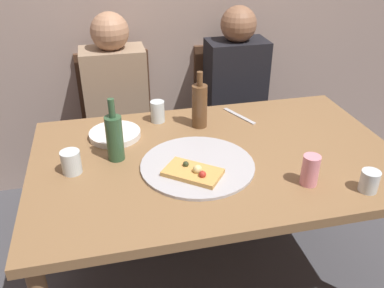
% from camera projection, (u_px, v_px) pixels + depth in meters
% --- Properties ---
extents(ground_plane, '(8.00, 8.00, 0.00)m').
position_uv_depth(ground_plane, '(212.00, 274.00, 2.10)').
color(ground_plane, '#424247').
extents(dining_table, '(1.56, 0.98, 0.72)m').
position_uv_depth(dining_table, '(216.00, 168.00, 1.78)').
color(dining_table, olive).
rests_on(dining_table, ground_plane).
extents(pizza_tray, '(0.47, 0.47, 0.01)m').
position_uv_depth(pizza_tray, '(198.00, 165.00, 1.66)').
color(pizza_tray, '#ADADB2').
rests_on(pizza_tray, dining_table).
extents(pizza_slice_last, '(0.25, 0.24, 0.05)m').
position_uv_depth(pizza_slice_last, '(193.00, 172.00, 1.59)').
color(pizza_slice_last, tan).
rests_on(pizza_slice_last, pizza_tray).
extents(wine_bottle, '(0.07, 0.07, 0.27)m').
position_uv_depth(wine_bottle, '(115.00, 137.00, 1.67)').
color(wine_bottle, '#2D5133').
rests_on(wine_bottle, dining_table).
extents(beer_bottle, '(0.07, 0.07, 0.27)m').
position_uv_depth(beer_bottle, '(200.00, 105.00, 1.92)').
color(beer_bottle, brown).
rests_on(beer_bottle, dining_table).
extents(tumbler_near, '(0.08, 0.08, 0.09)m').
position_uv_depth(tumbler_near, '(71.00, 163.00, 1.60)').
color(tumbler_near, silver).
rests_on(tumbler_near, dining_table).
extents(tumbler_far, '(0.07, 0.07, 0.08)m').
position_uv_depth(tumbler_far, '(369.00, 181.00, 1.50)').
color(tumbler_far, silver).
rests_on(tumbler_far, dining_table).
extents(wine_glass, '(0.07, 0.07, 0.11)m').
position_uv_depth(wine_glass, '(158.00, 112.00, 2.00)').
color(wine_glass, silver).
rests_on(wine_glass, dining_table).
extents(soda_can, '(0.07, 0.07, 0.12)m').
position_uv_depth(soda_can, '(310.00, 170.00, 1.53)').
color(soda_can, pink).
rests_on(soda_can, dining_table).
extents(plate_stack, '(0.24, 0.24, 0.03)m').
position_uv_depth(plate_stack, '(115.00, 134.00, 1.88)').
color(plate_stack, white).
rests_on(plate_stack, dining_table).
extents(table_knife, '(0.11, 0.21, 0.01)m').
position_uv_depth(table_knife, '(239.00, 116.00, 2.07)').
color(table_knife, '#B7B7BC').
rests_on(table_knife, dining_table).
extents(chair_left, '(0.44, 0.44, 0.90)m').
position_uv_depth(chair_left, '(118.00, 118.00, 2.53)').
color(chair_left, '#472D1E').
rests_on(chair_left, ground_plane).
extents(chair_right, '(0.44, 0.44, 0.90)m').
position_uv_depth(chair_right, '(231.00, 107.00, 2.67)').
color(chair_right, '#472D1E').
rests_on(chair_right, ground_plane).
extents(guest_in_sweater, '(0.36, 0.56, 1.17)m').
position_uv_depth(guest_in_sweater, '(118.00, 110.00, 2.34)').
color(guest_in_sweater, '#937A60').
rests_on(guest_in_sweater, ground_plane).
extents(guest_in_beanie, '(0.36, 0.56, 1.17)m').
position_uv_depth(guest_in_beanie, '(239.00, 98.00, 2.48)').
color(guest_in_beanie, black).
rests_on(guest_in_beanie, ground_plane).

